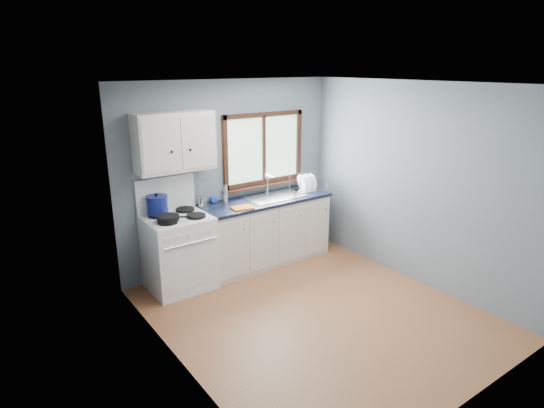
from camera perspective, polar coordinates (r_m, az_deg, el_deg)
floor at (r=5.28m, az=5.41°, el=-13.55°), size 3.20×3.60×0.02m
ceiling at (r=4.55m, az=6.33°, el=14.90°), size 3.20×3.60×0.02m
wall_back at (r=6.18m, az=-5.31°, el=3.72°), size 3.20×0.02×2.50m
wall_front at (r=3.70m, az=24.78°, el=-7.27°), size 3.20×0.02×2.50m
wall_left at (r=3.94m, az=-12.09°, el=-4.54°), size 0.02×3.60×2.50m
wall_right at (r=5.92m, az=17.63°, el=2.36°), size 0.02×3.60×2.50m
gas_range at (r=5.72m, az=-11.61°, el=-5.68°), size 0.76×0.69×1.36m
base_cabinets at (r=6.36m, az=-0.88°, el=-3.76°), size 1.85×0.60×0.88m
countertop at (r=6.20m, az=-0.89°, el=0.47°), size 1.89×0.64×0.04m
sink at (r=6.31m, az=0.45°, el=0.39°), size 0.84×0.46×0.44m
window at (r=6.39m, az=-1.03°, el=6.29°), size 1.36×0.10×1.03m
upper_cabinets at (r=5.54m, az=-12.14°, el=7.63°), size 0.95×0.35×0.70m
skillet at (r=5.37m, az=-12.88°, el=-1.69°), size 0.41×0.34×0.05m
stockpot at (r=5.60m, az=-14.22°, el=-0.06°), size 0.27×0.27×0.25m
utensil_crock at (r=5.90m, az=-8.70°, el=0.34°), size 0.14×0.14×0.35m
thermos at (r=5.92m, az=-5.91°, el=1.14°), size 0.08×0.08×0.27m
soap_bottle at (r=6.00m, az=-7.25°, el=1.08°), size 0.10×0.10×0.23m
dish_towel at (r=5.79m, az=-3.75°, el=-0.48°), size 0.29×0.23×0.02m
dish_rack at (r=6.65m, az=4.49°, el=2.33°), size 0.51×0.42×0.24m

